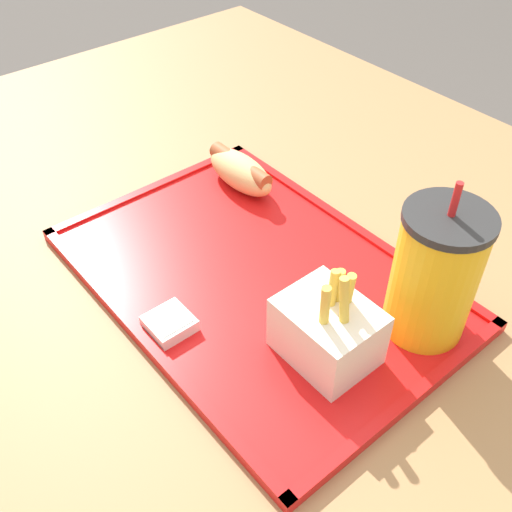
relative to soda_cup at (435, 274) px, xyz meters
name	(u,v)px	position (x,y,z in m)	size (l,w,h in m)	color
dining_table	(260,474)	(-0.14, -0.10, -0.46)	(1.47, 1.12, 0.76)	olive
food_tray	(256,278)	(-0.17, -0.09, -0.08)	(0.45, 0.31, 0.01)	red
soda_cup	(435,274)	(0.00, 0.00, 0.00)	(0.09, 0.09, 0.18)	gold
hot_dog_far	(240,171)	(-0.32, 0.01, -0.05)	(0.12, 0.05, 0.05)	#DBB270
fries_carton	(327,331)	(-0.04, -0.11, -0.04)	(0.09, 0.07, 0.11)	silver
sauce_cup_mayo	(170,323)	(-0.16, -0.21, -0.07)	(0.05, 0.05, 0.02)	silver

